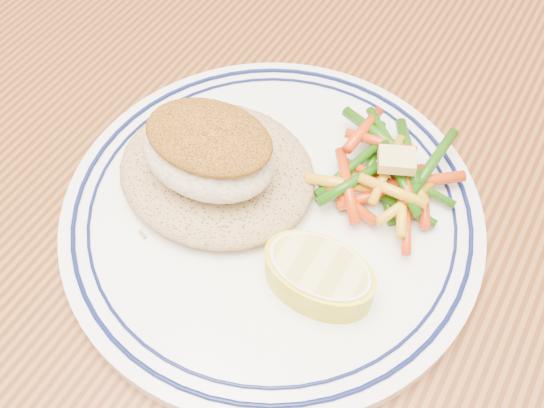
{
  "coord_description": "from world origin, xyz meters",
  "views": [
    {
      "loc": [
        0.14,
        -0.21,
        1.1
      ],
      "look_at": [
        0.03,
        -0.02,
        0.77
      ],
      "focal_mm": 40.0,
      "sensor_mm": 36.0,
      "label": 1
    }
  ],
  "objects_px": {
    "dining_table": "(255,252)",
    "rice_pilaf": "(216,168)",
    "fish_fillet": "(208,151)",
    "lemon_wedge": "(319,275)",
    "plate": "(272,213)",
    "vegetable_pile": "(387,174)"
  },
  "relations": [
    {
      "from": "dining_table",
      "to": "plate",
      "type": "xyz_separation_m",
      "value": [
        0.03,
        -0.02,
        0.11
      ]
    },
    {
      "from": "dining_table",
      "to": "plate",
      "type": "distance_m",
      "value": 0.11
    },
    {
      "from": "dining_table",
      "to": "fish_fillet",
      "type": "relative_size",
      "value": 16.21
    },
    {
      "from": "fish_fillet",
      "to": "dining_table",
      "type": "bearing_deg",
      "value": 61.51
    },
    {
      "from": "rice_pilaf",
      "to": "fish_fillet",
      "type": "height_order",
      "value": "fish_fillet"
    },
    {
      "from": "dining_table",
      "to": "rice_pilaf",
      "type": "distance_m",
      "value": 0.13
    },
    {
      "from": "vegetable_pile",
      "to": "lemon_wedge",
      "type": "xyz_separation_m",
      "value": [
        -0.0,
        -0.09,
        0.0
      ]
    },
    {
      "from": "dining_table",
      "to": "plate",
      "type": "height_order",
      "value": "plate"
    },
    {
      "from": "fish_fillet",
      "to": "lemon_wedge",
      "type": "height_order",
      "value": "fish_fillet"
    },
    {
      "from": "dining_table",
      "to": "rice_pilaf",
      "type": "bearing_deg",
      "value": -133.19
    },
    {
      "from": "rice_pilaf",
      "to": "fish_fillet",
      "type": "distance_m",
      "value": 0.03
    },
    {
      "from": "dining_table",
      "to": "fish_fillet",
      "type": "distance_m",
      "value": 0.16
    },
    {
      "from": "plate",
      "to": "dining_table",
      "type": "bearing_deg",
      "value": 145.67
    },
    {
      "from": "rice_pilaf",
      "to": "plate",
      "type": "bearing_deg",
      "value": -1.84
    },
    {
      "from": "rice_pilaf",
      "to": "vegetable_pile",
      "type": "xyz_separation_m",
      "value": [
        0.1,
        0.05,
        0.0
      ]
    },
    {
      "from": "dining_table",
      "to": "rice_pilaf",
      "type": "relative_size",
      "value": 10.95
    },
    {
      "from": "vegetable_pile",
      "to": "rice_pilaf",
      "type": "bearing_deg",
      "value": -152.14
    },
    {
      "from": "rice_pilaf",
      "to": "lemon_wedge",
      "type": "distance_m",
      "value": 0.1
    },
    {
      "from": "plate",
      "to": "fish_fillet",
      "type": "relative_size",
      "value": 3.04
    },
    {
      "from": "dining_table",
      "to": "lemon_wedge",
      "type": "bearing_deg",
      "value": -34.04
    },
    {
      "from": "fish_fillet",
      "to": "lemon_wedge",
      "type": "relative_size",
      "value": 1.31
    },
    {
      "from": "fish_fillet",
      "to": "vegetable_pile",
      "type": "distance_m",
      "value": 0.12
    }
  ]
}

